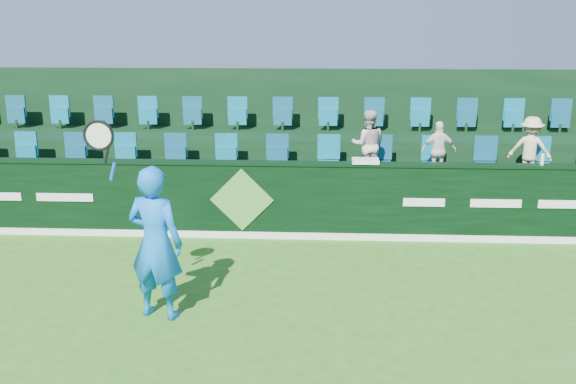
# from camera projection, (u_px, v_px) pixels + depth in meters

# --- Properties ---
(ground) EXTENTS (60.00, 60.00, 0.00)m
(ground) POSITION_uv_depth(u_px,v_px,m) (203.00, 350.00, 7.44)
(ground) COLOR #2F6919
(ground) RESTS_ON ground
(sponsor_hoarding) EXTENTS (16.00, 0.25, 1.35)m
(sponsor_hoarding) POSITION_uv_depth(u_px,v_px,m) (243.00, 199.00, 11.11)
(sponsor_hoarding) COLOR black
(sponsor_hoarding) RESTS_ON ground
(stand_tier_front) EXTENTS (16.00, 2.00, 0.80)m
(stand_tier_front) POSITION_uv_depth(u_px,v_px,m) (250.00, 197.00, 12.24)
(stand_tier_front) COLOR black
(stand_tier_front) RESTS_ON ground
(stand_tier_back) EXTENTS (16.00, 1.80, 1.30)m
(stand_tier_back) POSITION_uv_depth(u_px,v_px,m) (259.00, 163.00, 14.00)
(stand_tier_back) COLOR black
(stand_tier_back) RESTS_ON ground
(stand_rear) EXTENTS (16.00, 4.10, 2.60)m
(stand_rear) POSITION_uv_depth(u_px,v_px,m) (261.00, 133.00, 14.28)
(stand_rear) COLOR black
(stand_rear) RESTS_ON ground
(seat_row_front) EXTENTS (13.50, 0.50, 0.60)m
(seat_row_front) POSITION_uv_depth(u_px,v_px,m) (251.00, 157.00, 12.44)
(seat_row_front) COLOR #0A6985
(seat_row_front) RESTS_ON stand_tier_front
(seat_row_back) EXTENTS (13.50, 0.50, 0.60)m
(seat_row_back) POSITION_uv_depth(u_px,v_px,m) (260.00, 117.00, 14.04)
(seat_row_back) COLOR #0A6985
(seat_row_back) RESTS_ON stand_tier_back
(tennis_player) EXTENTS (1.23, 0.65, 2.61)m
(tennis_player) POSITION_uv_depth(u_px,v_px,m) (155.00, 242.00, 8.04)
(tennis_player) COLOR blue
(tennis_player) RESTS_ON ground
(spectator_left) EXTENTS (0.63, 0.50, 1.29)m
(spectator_left) POSITION_uv_depth(u_px,v_px,m) (368.00, 145.00, 11.88)
(spectator_left) COLOR beige
(spectator_left) RESTS_ON stand_tier_front
(spectator_middle) EXTENTS (0.65, 0.29, 1.09)m
(spectator_middle) POSITION_uv_depth(u_px,v_px,m) (439.00, 151.00, 11.84)
(spectator_middle) COLOR white
(spectator_middle) RESTS_ON stand_tier_front
(spectator_right) EXTENTS (0.87, 0.68, 1.19)m
(spectator_right) POSITION_uv_depth(u_px,v_px,m) (530.00, 149.00, 11.74)
(spectator_right) COLOR beige
(spectator_right) RESTS_ON stand_tier_front
(towel) EXTENTS (0.45, 0.29, 0.07)m
(towel) POSITION_uv_depth(u_px,v_px,m) (365.00, 161.00, 10.82)
(towel) COLOR white
(towel) RESTS_ON sponsor_hoarding
(drinks_bottle) EXTENTS (0.06, 0.06, 0.19)m
(drinks_bottle) POSITION_uv_depth(u_px,v_px,m) (542.00, 159.00, 10.66)
(drinks_bottle) COLOR white
(drinks_bottle) RESTS_ON sponsor_hoarding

